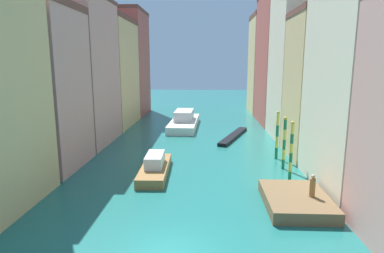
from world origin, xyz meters
name	(u,v)px	position (x,y,z in m)	size (l,w,h in m)	color
ground_plane	(194,139)	(0.00, 24.50, 0.00)	(154.00, 154.00, 0.00)	#1E6B66
building_left_1	(40,87)	(-12.84, 13.15, 7.13)	(6.46, 7.74, 14.23)	tan
building_left_2	(80,71)	(-12.84, 22.32, 8.26)	(6.46, 10.34, 16.49)	tan
building_left_3	(110,72)	(-12.84, 33.52, 7.88)	(6.46, 11.97, 15.73)	#DBB77A
building_left_4	(128,63)	(-12.84, 44.62, 9.22)	(6.46, 10.37, 18.41)	#B25147
building_right_1	(370,60)	(12.84, 9.33, 9.36)	(6.46, 9.68, 18.70)	beige
building_right_2	(324,85)	(12.84, 17.86, 7.10)	(6.46, 7.17, 14.17)	#DBB77A
building_right_3	(302,50)	(12.84, 26.14, 10.68)	(6.46, 9.31, 21.33)	beige
building_right_4	(281,59)	(12.84, 37.05, 9.87)	(6.46, 12.15, 19.71)	#B25147
building_right_5	(268,64)	(12.84, 48.23, 9.03)	(6.46, 9.64, 18.04)	#DBB77A
waterfront_dock	(296,200)	(7.37, 5.78, 0.39)	(4.01, 5.52, 0.79)	brown
person_on_dock	(312,186)	(8.28, 5.53, 1.46)	(0.36, 0.36, 1.46)	olive
mooring_pole_0	(291,151)	(8.13, 10.54, 2.44)	(0.28, 0.28, 4.80)	#197247
mooring_pole_1	(284,143)	(8.27, 13.48, 2.38)	(0.29, 0.29, 4.66)	#197247
mooring_pole_2	(277,135)	(8.31, 16.60, 2.40)	(0.31, 0.31, 4.70)	#197247
vaporetto_white	(184,121)	(-1.79, 32.27, 0.88)	(4.04, 12.28, 2.47)	white
gondola_black	(234,136)	(4.90, 25.72, 0.20)	(4.38, 10.03, 0.40)	black
motorboat_0	(155,167)	(-2.78, 11.60, 0.60)	(2.36, 7.33, 1.73)	olive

